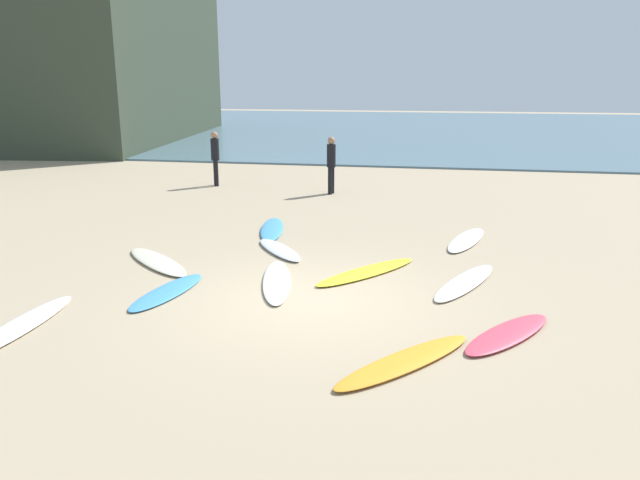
% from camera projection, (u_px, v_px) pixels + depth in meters
% --- Properties ---
extents(ground_plane, '(120.00, 120.00, 0.00)m').
position_uv_depth(ground_plane, '(312.00, 301.00, 10.26)').
color(ground_plane, tan).
extents(ocean_water, '(120.00, 40.00, 0.08)m').
position_uv_depth(ocean_water, '(413.00, 128.00, 44.25)').
color(ocean_water, slate).
rests_on(ocean_water, ground_plane).
extents(surfboard_0, '(1.10, 2.55, 0.08)m').
position_uv_depth(surfboard_0, '(277.00, 281.00, 11.14)').
color(surfboard_0, white).
rests_on(surfboard_0, ground_plane).
extents(surfboard_1, '(1.01, 2.44, 0.09)m').
position_uv_depth(surfboard_1, '(272.00, 229.00, 14.94)').
color(surfboard_1, '#479FDF').
rests_on(surfboard_1, ground_plane).
extents(surfboard_2, '(1.56, 1.87, 0.09)m').
position_uv_depth(surfboard_2, '(279.00, 250.00, 13.15)').
color(surfboard_2, silver).
rests_on(surfboard_2, ground_plane).
extents(surfboard_3, '(1.97, 2.37, 0.08)m').
position_uv_depth(surfboard_3, '(367.00, 272.00, 11.69)').
color(surfboard_3, yellow).
rests_on(surfboard_3, ground_plane).
extents(surfboard_4, '(2.18, 2.05, 0.09)m').
position_uv_depth(surfboard_4, '(157.00, 261.00, 12.31)').
color(surfboard_4, '#F1EACE').
rests_on(surfboard_4, ground_plane).
extents(surfboard_5, '(1.63, 2.01, 0.08)m').
position_uv_depth(surfboard_5, '(508.00, 334.00, 8.86)').
color(surfboard_5, '#DF4359').
rests_on(surfboard_5, ground_plane).
extents(surfboard_6, '(1.46, 2.51, 0.07)m').
position_uv_depth(surfboard_6, '(465.00, 282.00, 11.10)').
color(surfboard_6, silver).
rests_on(surfboard_6, ground_plane).
extents(surfboard_7, '(1.94, 2.24, 0.08)m').
position_uv_depth(surfboard_7, '(405.00, 361.00, 8.01)').
color(surfboard_7, orange).
rests_on(surfboard_7, ground_plane).
extents(surfboard_8, '(0.56, 2.56, 0.07)m').
position_uv_depth(surfboard_8, '(21.00, 325.00, 9.17)').
color(surfboard_8, white).
rests_on(surfboard_8, ground_plane).
extents(surfboard_9, '(0.88, 2.12, 0.06)m').
position_uv_depth(surfboard_9, '(167.00, 292.00, 10.62)').
color(surfboard_9, '#4493D6').
rests_on(surfboard_9, ground_plane).
extents(surfboard_10, '(1.20, 2.47, 0.08)m').
position_uv_depth(surfboard_10, '(466.00, 240.00, 13.97)').
color(surfboard_10, white).
rests_on(surfboard_10, ground_plane).
extents(beachgoer_near, '(0.38, 0.38, 1.84)m').
position_uv_depth(beachgoer_near, '(215.00, 155.00, 20.87)').
color(beachgoer_near, black).
rests_on(beachgoer_near, ground_plane).
extents(beachgoer_mid, '(0.32, 0.34, 1.80)m').
position_uv_depth(beachgoer_mid, '(331.00, 162.00, 19.42)').
color(beachgoer_mid, black).
rests_on(beachgoer_mid, ground_plane).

